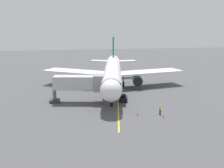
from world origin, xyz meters
TOP-DOWN VIEW (x-y plane):
  - ground_plane at (0.00, 0.00)m, footprint 220.00×220.00m
  - apron_lead_in_line at (-1.85, 6.96)m, footprint 8.43×39.20m
  - airplane at (-1.91, 0.68)m, footprint 34.07×40.07m
  - jet_bridge at (5.66, 10.62)m, footprint 11.51×4.97m
  - ground_crew_marshaller at (-6.11, 20.29)m, footprint 0.31×0.43m
  - ground_crew_wing_walker at (-3.51, -6.64)m, footprint 0.36×0.46m
  - tug_near_nose at (-0.35, -10.60)m, footprint 2.05×2.60m
  - baggage_cart_portside at (10.04, -6.91)m, footprint 1.62×2.64m
  - belt_loader_starboard_side at (-1.97, 11.47)m, footprint 2.30×4.73m
  - safety_cone_nose_left at (-2.31, 20.06)m, footprint 0.32×0.32m
  - safety_cone_nose_right at (-6.00, 22.15)m, footprint 0.32×0.32m

SIDE VIEW (x-z plane):
  - ground_plane at x=0.00m, z-range 0.00..0.00m
  - apron_lead_in_line at x=-1.85m, z-range 0.00..0.01m
  - safety_cone_nose_left at x=-2.31m, z-range 0.00..0.55m
  - safety_cone_nose_right at x=-6.00m, z-range 0.00..0.55m
  - baggage_cart_portside at x=10.04m, z-range 0.02..1.29m
  - tug_near_nose at x=-0.35m, z-range -0.05..1.45m
  - belt_loader_starboard_side at x=-1.97m, z-range -0.45..1.88m
  - ground_crew_marshaller at x=-6.11m, z-range 0.03..1.74m
  - ground_crew_wing_walker at x=-3.51m, z-range 0.03..1.74m
  - jet_bridge at x=5.66m, z-range 1.06..6.46m
  - airplane at x=-1.91m, z-range -1.75..9.75m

